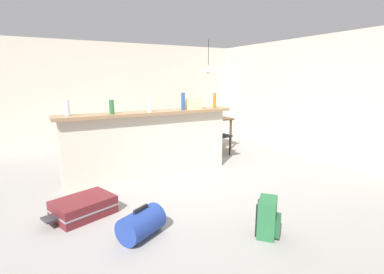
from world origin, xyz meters
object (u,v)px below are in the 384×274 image
object	(u,v)px
pendant_lamp	(208,68)
suitcase_flat_maroon	(83,207)
duffel_bag_blue	(141,224)
bottle_green	(112,107)
bottle_amber	(214,100)
dining_table	(205,122)
bottle_blue	(183,101)
dining_chair_far_side	(194,124)
bottle_clear	(67,108)
backpack_green	(268,218)
bottle_white	(150,105)
dining_chair_near_partition	(217,131)
grocery_bag	(193,103)

from	to	relation	value
pendant_lamp	suitcase_flat_maroon	world-z (taller)	pendant_lamp
duffel_bag_blue	bottle_green	bearing A→B (deg)	84.47
bottle_amber	dining_table	bearing A→B (deg)	64.70
bottle_blue	dining_chair_far_side	world-z (taller)	bottle_blue
bottle_clear	dining_chair_far_side	world-z (taller)	bottle_clear
bottle_green	backpack_green	xyz separation A→B (m)	(1.03, -2.36, -1.03)
bottle_clear	dining_chair_far_side	bearing A→B (deg)	29.92
bottle_white	dining_chair_far_side	bearing A→B (deg)	45.44
bottle_green	dining_table	world-z (taller)	bottle_green
dining_chair_near_partition	bottle_blue	bearing A→B (deg)	-147.18
bottle_green	duffel_bag_blue	size ratio (longest dim) A/B	0.38
bottle_blue	dining_chair_near_partition	world-z (taller)	bottle_blue
bottle_blue	pendant_lamp	xyz separation A→B (m)	(1.31, 1.30, 0.60)
bottle_green	bottle_white	size ratio (longest dim) A/B	0.91
grocery_bag	bottle_blue	bearing A→B (deg)	-166.02
bottle_green	bottle_white	distance (m)	0.60
bottle_blue	pendant_lamp	size ratio (longest dim) A/B	0.40
dining_table	duffel_bag_blue	world-z (taller)	dining_table
bottle_clear	duffel_bag_blue	xyz separation A→B (m)	(0.46, -1.83, -1.09)
bottle_green	backpack_green	bearing A→B (deg)	-66.38
grocery_bag	dining_table	xyz separation A→B (m)	(1.06, 1.31, -0.59)
dining_chair_near_partition	bottle_clear	bearing A→B (deg)	-167.82
pendant_lamp	backpack_green	world-z (taller)	pendant_lamp
bottle_amber	backpack_green	world-z (taller)	bottle_amber
bottle_clear	grocery_bag	size ratio (longest dim) A/B	0.91
bottle_amber	suitcase_flat_maroon	xyz separation A→B (m)	(-2.49, -0.90, -1.15)
dining_chair_near_partition	backpack_green	xyz separation A→B (m)	(-1.42, -3.12, -0.31)
dining_chair_far_side	backpack_green	bearing A→B (deg)	-109.24
duffel_bag_blue	bottle_white	bearing A→B (deg)	65.63
bottle_amber	grocery_bag	bearing A→B (deg)	176.38
bottle_amber	duffel_bag_blue	world-z (taller)	bottle_amber
bottle_white	backpack_green	bearing A→B (deg)	-79.40
pendant_lamp	backpack_green	bearing A→B (deg)	-112.28
bottle_blue	dining_chair_near_partition	distance (m)	1.67
bottle_green	bottle_white	world-z (taller)	bottle_white
bottle_clear	bottle_white	distance (m)	1.23
backpack_green	pendant_lamp	bearing A→B (deg)	67.72
bottle_green	dining_chair_far_side	distance (m)	3.24
dining_table	duffel_bag_blue	xyz separation A→B (m)	(-2.66, -3.06, -0.50)
bottle_white	suitcase_flat_maroon	xyz separation A→B (m)	(-1.23, -0.87, -1.13)
bottle_white	grocery_bag	size ratio (longest dim) A/B	0.91
duffel_bag_blue	pendant_lamp	bearing A→B (deg)	48.14
grocery_bag	backpack_green	size ratio (longest dim) A/B	0.62
suitcase_flat_maroon	backpack_green	world-z (taller)	backpack_green
bottle_clear	bottle_amber	xyz separation A→B (m)	(2.49, -0.11, 0.02)
bottle_clear	bottle_green	distance (m)	0.63
dining_chair_near_partition	backpack_green	world-z (taller)	dining_chair_near_partition
grocery_bag	pendant_lamp	distance (m)	1.76
bottle_blue	suitcase_flat_maroon	distance (m)	2.34
bottle_blue	suitcase_flat_maroon	xyz separation A→B (m)	(-1.83, -0.87, -1.16)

